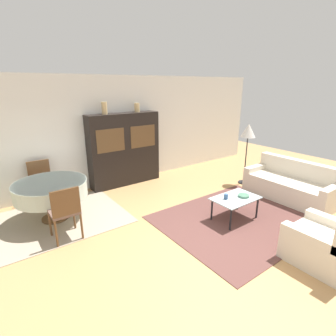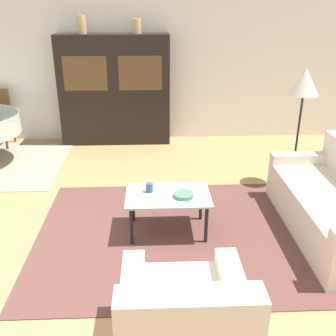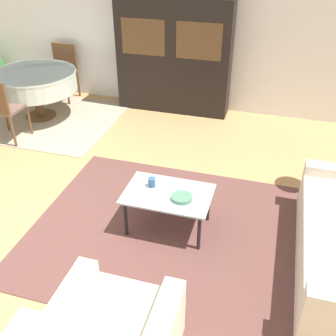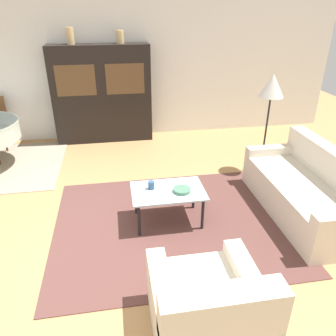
{
  "view_description": "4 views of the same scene",
  "coord_description": "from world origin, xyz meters",
  "views": [
    {
      "loc": [
        -2.63,
        -2.46,
        2.49
      ],
      "look_at": [
        0.2,
        1.4,
        0.95
      ],
      "focal_mm": 28.0,
      "sensor_mm": 36.0,
      "label": 1
    },
    {
      "loc": [
        0.91,
        -3.22,
        2.32
      ],
      "look_at": [
        1.07,
        0.43,
        0.75
      ],
      "focal_mm": 42.0,
      "sensor_mm": 36.0,
      "label": 2
    },
    {
      "loc": [
        1.96,
        -2.63,
        2.79
      ],
      "look_at": [
        1.07,
        0.43,
        0.75
      ],
      "focal_mm": 42.0,
      "sensor_mm": 36.0,
      "label": 3
    },
    {
      "loc": [
        0.5,
        -2.92,
        2.46
      ],
      "look_at": [
        1.07,
        0.43,
        0.75
      ],
      "focal_mm": 35.0,
      "sensor_mm": 36.0,
      "label": 4
    }
  ],
  "objects": [
    {
      "name": "area_rug",
      "position": [
        1.1,
        0.37,
        0.01
      ],
      "size": [
        2.86,
        2.36,
        0.01
      ],
      "color": "brown",
      "rests_on": "ground_plane"
    },
    {
      "name": "dining_rug",
      "position": [
        -1.69,
        2.41,
        0.01
      ],
      "size": [
        2.46,
        1.92,
        0.01
      ],
      "color": "gray",
      "rests_on": "ground_plane"
    },
    {
      "name": "display_cabinet",
      "position": [
        0.3,
        3.39,
        0.91
      ],
      "size": [
        1.84,
        0.39,
        1.82
      ],
      "color": "black",
      "rests_on": "ground_plane"
    },
    {
      "name": "dining_chair_far",
      "position": [
        -1.72,
        3.35,
        0.55
      ],
      "size": [
        0.44,
        0.44,
        0.94
      ],
      "rotation": [
        0.0,
        0.0,
        3.14
      ],
      "color": "brown",
      "rests_on": "dining_rug"
    },
    {
      "name": "cup",
      "position": [
        0.87,
        0.5,
        0.5
      ],
      "size": [
        0.08,
        0.08,
        0.1
      ],
      "color": "#33517A",
      "rests_on": "coffee_table"
    },
    {
      "name": "dining_table",
      "position": [
        -1.72,
        2.48,
        0.61
      ],
      "size": [
        1.3,
        1.3,
        0.75
      ],
      "color": "brown",
      "rests_on": "dining_rug"
    },
    {
      "name": "wall_back",
      "position": [
        0.0,
        3.63,
        1.35
      ],
      "size": [
        10.0,
        0.06,
        2.7
      ],
      "color": "white",
      "rests_on": "ground_plane"
    },
    {
      "name": "ground_plane",
      "position": [
        0.0,
        0.0,
        0.0
      ],
      "size": [
        14.0,
        14.0,
        0.0
      ],
      "primitive_type": "plane",
      "color": "tan"
    },
    {
      "name": "dining_chair_near",
      "position": [
        -1.72,
        1.61,
        0.55
      ],
      "size": [
        0.44,
        0.44,
        0.94
      ],
      "color": "brown",
      "rests_on": "dining_rug"
    },
    {
      "name": "coffee_table",
      "position": [
        1.07,
        0.43,
        0.4
      ],
      "size": [
        0.88,
        0.58,
        0.44
      ],
      "color": "black",
      "rests_on": "area_rug"
    },
    {
      "name": "bowl",
      "position": [
        1.22,
        0.37,
        0.47
      ],
      "size": [
        0.21,
        0.21,
        0.04
      ],
      "color": "#4C7A60",
      "rests_on": "coffee_table"
    }
  ]
}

